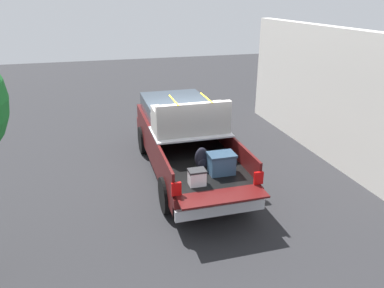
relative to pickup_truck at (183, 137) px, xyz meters
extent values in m
plane|color=#262628|center=(-0.35, 0.00, -0.95)|extent=(40.00, 40.00, 0.00)
cube|color=#470F0F|center=(-0.35, 0.00, -0.33)|extent=(5.50, 1.92, 0.46)
cube|color=black|center=(-1.55, 0.00, -0.08)|extent=(2.80, 1.80, 0.04)
cube|color=#470F0F|center=(-1.55, 0.93, 0.15)|extent=(2.80, 0.06, 0.50)
cube|color=#470F0F|center=(-1.55, -0.93, 0.15)|extent=(2.80, 0.06, 0.50)
cube|color=#470F0F|center=(-0.18, 0.00, 0.15)|extent=(0.06, 1.80, 0.50)
cube|color=#470F0F|center=(-3.23, 0.00, -0.08)|extent=(0.55, 1.80, 0.04)
cube|color=#B2B2B7|center=(-0.78, 0.00, 0.42)|extent=(1.25, 1.92, 0.04)
cube|color=#470F0F|center=(1.00, 0.00, 0.15)|extent=(2.30, 1.92, 0.50)
cube|color=#2D3842|center=(0.90, 0.00, 0.63)|extent=(1.94, 1.76, 0.45)
cube|color=#470F0F|center=(2.35, 0.00, 0.09)|extent=(0.40, 1.82, 0.38)
cube|color=#B2B2B7|center=(-3.07, 0.00, -0.43)|extent=(0.24, 1.92, 0.24)
cube|color=red|center=(-2.97, 0.88, 0.08)|extent=(0.06, 0.20, 0.28)
cube|color=red|center=(-2.97, -0.88, 0.08)|extent=(0.06, 0.20, 0.28)
cylinder|color=black|center=(1.40, 0.88, -0.53)|extent=(0.83, 0.30, 0.83)
cylinder|color=black|center=(1.40, -0.88, -0.53)|extent=(0.83, 0.30, 0.83)
cylinder|color=black|center=(-2.10, 0.88, -0.53)|extent=(0.83, 0.30, 0.83)
cylinder|color=black|center=(-2.10, -0.88, -0.53)|extent=(0.83, 0.30, 0.83)
cube|color=#335170|center=(-2.27, -0.30, 0.15)|extent=(0.40, 0.55, 0.42)
cube|color=#23394E|center=(-2.27, -0.30, 0.39)|extent=(0.44, 0.59, 0.05)
ellipsoid|color=black|center=(-1.95, 0.05, 0.20)|extent=(0.20, 0.31, 0.52)
ellipsoid|color=black|center=(-2.06, 0.05, 0.12)|extent=(0.09, 0.22, 0.23)
cube|color=white|center=(-2.65, 0.36, 0.09)|extent=(0.26, 0.34, 0.30)
cube|color=#262628|center=(-2.65, 0.36, 0.26)|extent=(0.28, 0.36, 0.04)
cube|color=#9E9993|center=(-0.78, 0.00, 0.65)|extent=(0.90, 1.84, 0.42)
cube|color=#9E9993|center=(-1.15, 0.00, 1.06)|extent=(0.16, 1.84, 0.40)
cube|color=#9E9993|center=(-0.73, 0.82, 0.97)|extent=(0.66, 0.20, 0.22)
cube|color=#9E9993|center=(-0.73, -0.82, 0.97)|extent=(0.66, 0.20, 0.22)
cube|color=yellow|center=(-0.78, 0.42, 1.27)|extent=(1.00, 0.03, 0.02)
cube|color=yellow|center=(-0.78, -0.41, 1.27)|extent=(1.00, 0.03, 0.02)
cube|color=silver|center=(0.23, -4.37, 0.93)|extent=(8.18, 0.36, 3.76)
camera|label=1|loc=(-9.18, 2.28, 3.62)|focal=34.38mm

